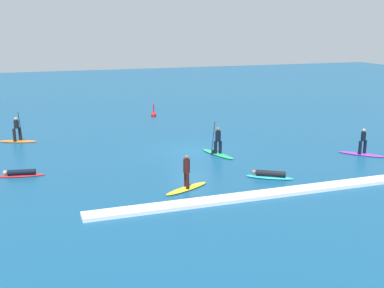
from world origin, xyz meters
The scene contains 9 objects.
ground_plane centered at (0.00, 0.00, 0.00)m, with size 120.00×120.00×0.00m, color navy.
surfer_on_red_board centered at (-10.65, -1.92, 0.15)m, with size 2.61×0.98×0.38m.
surfer_on_orange_board centered at (-10.83, 6.57, 0.47)m, with size 2.83×1.70×2.17m.
surfer_on_purple_board centered at (10.00, -4.36, 0.40)m, with size 2.49×2.58×1.71m.
surfer_on_teal_board centered at (2.14, -6.71, 0.17)m, with size 2.46×1.87×0.43m.
surfer_on_yellow_board centered at (-2.70, -6.97, 0.49)m, with size 2.76×1.75×1.81m.
surfer_on_green_board centered at (1.27, -1.34, 0.47)m, with size 1.44×3.05×2.16m.
marker_buoy centered at (0.75, 12.78, 0.18)m, with size 0.49×0.49×1.24m.
wave_crest centered at (0.00, -9.15, 0.09)m, with size 16.36×0.90×0.18m, color white.
Camera 1 is at (-9.99, -28.83, 8.13)m, focal length 45.01 mm.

